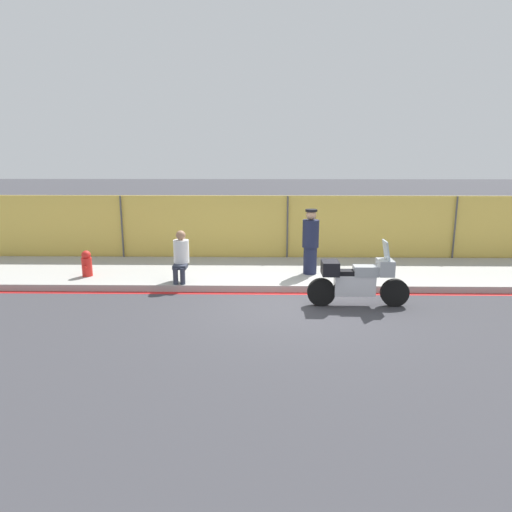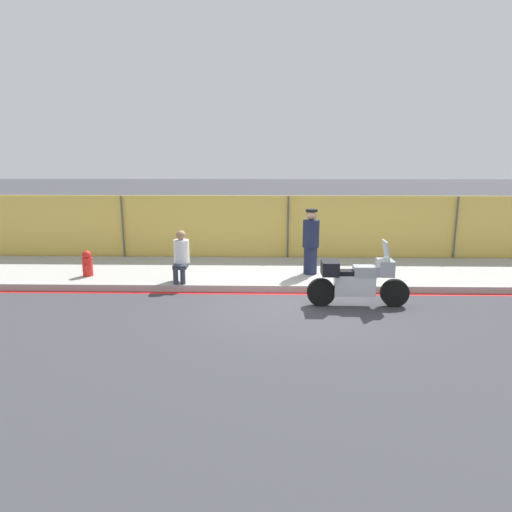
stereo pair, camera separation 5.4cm
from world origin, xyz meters
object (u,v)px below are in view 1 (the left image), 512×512
Objects in this scene: officer_standing at (311,241)px; person_seated_on_curb at (181,254)px; fire_hydrant at (87,264)px; motorcycle at (357,280)px.

officer_standing is 1.36× the size of person_seated_on_curb.
person_seated_on_curb is 2.60m from fire_hydrant.
fire_hydrant is (-6.64, 1.83, -0.09)m from motorcycle.
motorcycle is at bearing -15.39° from fire_hydrant.
motorcycle reaches higher than fire_hydrant.
officer_standing is 5.86m from fire_hydrant.
fire_hydrant is at bearing -176.52° from officer_standing.
fire_hydrant is (-5.83, -0.35, -0.54)m from officer_standing.
officer_standing is at bearing 3.48° from fire_hydrant.
motorcycle is at bearing -69.59° from officer_standing.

